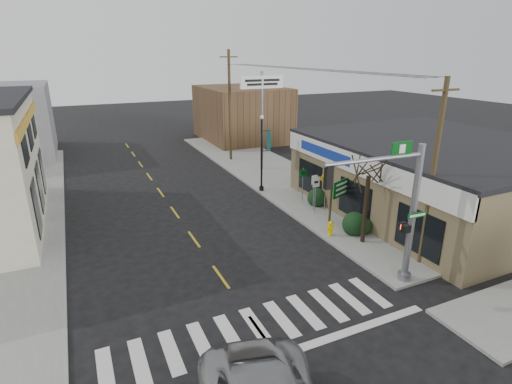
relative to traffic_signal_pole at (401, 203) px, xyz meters
name	(u,v)px	position (x,y,z in m)	size (l,w,h in m)	color
ground	(261,333)	(-6.11, -0.44, -3.65)	(140.00, 140.00, 0.00)	black
sidewalk_right	(297,187)	(2.89, 12.56, -3.58)	(6.00, 38.00, 0.13)	gray
sidewalk_left	(3,232)	(-15.11, 12.56, -3.58)	(6.00, 38.00, 0.13)	gray
center_line	(194,239)	(-6.11, 7.56, -3.64)	(0.12, 56.00, 0.01)	gold
crosswalk	(256,326)	(-6.11, -0.04, -3.64)	(11.00, 2.20, 0.01)	silver
thrift_store	(437,177)	(8.39, 5.56, -1.65)	(12.00, 14.00, 4.00)	#756546
bldg_distant_right	(242,114)	(5.89, 29.56, -0.85)	(8.00, 10.00, 5.60)	brown
traffic_signal_pole	(401,203)	(0.00, 0.00, 0.00)	(4.66, 0.37, 5.90)	gray
guide_sign	(341,192)	(1.84, 6.13, -1.81)	(1.50, 0.13, 2.62)	#493A21
fire_hydrant	(330,228)	(0.33, 4.80, -3.09)	(0.25, 0.25, 0.79)	#F2D500
ped_crossing_sign	(326,182)	(2.09, 7.90, -1.80)	(0.96, 0.07, 2.48)	gray
lamp_post	(262,148)	(0.25, 12.70, -0.55)	(0.66, 0.52, 5.12)	black
dance_center_sign	(262,97)	(2.60, 17.72, 2.13)	(3.58, 0.22, 7.60)	gray
bare_tree	(370,163)	(1.39, 3.52, 0.52)	(2.57, 2.57, 5.13)	black
shrub_front	(355,224)	(1.66, 4.53, -3.03)	(1.30, 1.30, 0.97)	#1F3D1A
shrub_back	(317,198)	(2.13, 8.79, -3.06)	(1.22, 1.22, 0.92)	black
utility_pole_near	(433,174)	(2.41, 0.80, 0.62)	(1.40, 0.21, 8.07)	#4A3222
utility_pole_far	(230,105)	(1.39, 21.47, 1.19)	(1.60, 0.24, 9.18)	#46291D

